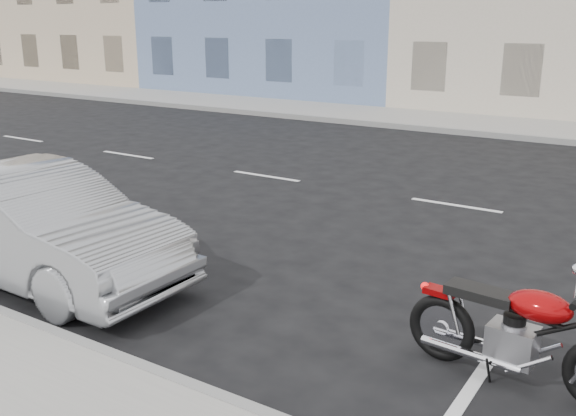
# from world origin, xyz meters

# --- Properties ---
(sidewalk_far) EXTENTS (80.00, 3.40, 0.15)m
(sidewalk_far) POSITION_xyz_m (-5.00, 8.70, 0.07)
(sidewalk_far) COLOR gray
(sidewalk_far) RESTS_ON ground
(curb_far) EXTENTS (80.00, 0.12, 0.16)m
(curb_far) POSITION_xyz_m (-5.00, 7.00, 0.08)
(curb_far) COLOR gray
(curb_far) RESTS_ON ground
(sedan_silver) EXTENTS (4.24, 1.52, 1.39)m
(sedan_silver) POSITION_xyz_m (-5.29, -5.99, 0.70)
(sedan_silver) COLOR #929599
(sedan_silver) RESTS_ON ground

